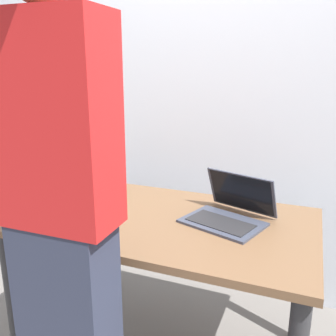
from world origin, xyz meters
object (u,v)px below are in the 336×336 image
Objects in this scene: beer_bottle_amber at (94,181)px; laptop at (229,211)px; beer_bottle_brown at (100,178)px; beer_bottle_green at (76,179)px; beer_bottle_dark at (87,174)px; person_figure at (62,226)px.

laptop is at bearing 5.01° from beer_bottle_amber.
beer_bottle_amber is (-0.70, -0.06, 0.08)m from laptop.
beer_bottle_amber reaches higher than beer_bottle_brown.
beer_bottle_amber is (0.16, -0.07, 0.02)m from beer_bottle_green.
beer_bottle_dark is (-0.85, 0.10, 0.06)m from laptop.
person_figure is (0.45, -0.80, 0.09)m from beer_bottle_dark.
beer_bottle_amber is at bearing -71.87° from beer_bottle_brown.
person_figure is at bearing -65.16° from beer_bottle_amber.
beer_bottle_brown is at bearing 113.72° from person_figure.
beer_bottle_brown is (-0.74, 0.07, 0.06)m from laptop.
beer_bottle_green is 0.81× the size of beer_bottle_amber.
person_figure reaches higher than beer_bottle_green.
beer_bottle_dark reaches higher than laptop.
laptop is 1.32× the size of beer_bottle_amber.
laptop is at bearing -6.64° from beer_bottle_dark.
beer_bottle_green is (-0.86, 0.01, 0.06)m from laptop.
beer_bottle_dark is at bearing 119.28° from person_figure.
beer_bottle_dark is 0.22m from beer_bottle_amber.
beer_bottle_dark is at bearing 133.51° from beer_bottle_amber.
laptop is 0.71m from beer_bottle_amber.
beer_bottle_dark is at bearing 173.36° from laptop.
beer_bottle_dark is 0.09m from beer_bottle_green.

